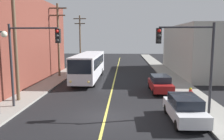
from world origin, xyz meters
name	(u,v)px	position (x,y,z in m)	size (l,w,h in m)	color
ground_plane	(105,117)	(0.00, 0.00, 0.00)	(120.00, 120.00, 0.00)	black
sidewalk_left	(47,84)	(-7.25, 10.00, 0.07)	(2.50, 90.00, 0.15)	gray
sidewalk_right	(181,86)	(7.25, 10.00, 0.07)	(2.50, 90.00, 0.15)	gray
lane_stripe_center	(115,78)	(0.00, 15.00, 0.01)	(0.16, 60.00, 0.01)	#D8CC4C
building_right_warehouse	(216,50)	(14.49, 19.92, 3.45)	(12.00, 18.68, 6.90)	#B2B2A8
city_bus	(89,65)	(-3.12, 13.44, 1.82)	(2.62, 12.17, 3.20)	silver
parked_car_white	(185,108)	(4.97, -0.48, 0.84)	(1.92, 4.45, 1.62)	silver
parked_car_red	(160,83)	(4.65, 7.31, 0.84)	(1.90, 4.44, 1.62)	maroon
utility_pole_near	(14,21)	(-7.35, 3.28, 6.48)	(2.40, 0.28, 11.61)	brown
utility_pole_mid	(58,36)	(-7.43, 15.43, 5.32)	(2.40, 0.28, 9.37)	brown
utility_pole_far	(80,37)	(-7.23, 29.17, 5.20)	(2.40, 0.28, 9.13)	brown
traffic_signal_left_corner	(31,50)	(-5.41, 1.63, 4.30)	(3.75, 0.48, 6.00)	#2D2D33
traffic_signal_right_corner	(189,51)	(5.41, 0.82, 4.30)	(3.75, 0.48, 6.00)	#2D2D33
fire_hydrant	(190,92)	(6.85, 4.95, 0.58)	(0.44, 0.26, 0.84)	red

